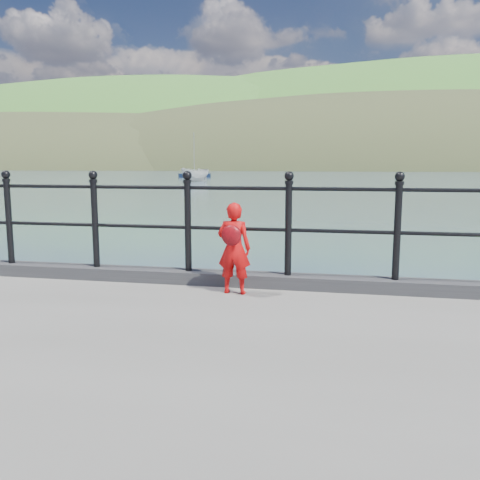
% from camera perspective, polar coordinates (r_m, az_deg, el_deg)
% --- Properties ---
extents(ground, '(600.00, 600.00, 0.00)m').
position_cam_1_polar(ground, '(6.50, -0.03, -13.35)').
color(ground, '#2D4251').
rests_on(ground, ground).
extents(kerb, '(60.00, 0.30, 0.15)m').
position_cam_1_polar(kerb, '(6.04, -0.32, -4.38)').
color(kerb, '#28282B').
rests_on(kerb, quay).
extents(railing, '(18.11, 0.11, 1.20)m').
position_cam_1_polar(railing, '(5.92, -0.32, 2.71)').
color(railing, black).
rests_on(railing, kerb).
extents(far_shore, '(830.00, 200.00, 156.00)m').
position_cam_1_polar(far_shore, '(249.38, 20.01, 2.33)').
color(far_shore, '#333A21').
rests_on(far_shore, ground).
extents(child, '(0.38, 0.31, 1.01)m').
position_cam_1_polar(child, '(5.57, -0.69, -0.85)').
color(child, red).
rests_on(child, quay).
extents(launch_white, '(3.96, 5.03, 1.85)m').
position_cam_1_polar(launch_white, '(68.31, -5.05, 7.31)').
color(launch_white, silver).
rests_on(launch_white, ground).
extents(sailboat_left, '(5.71, 3.69, 7.88)m').
position_cam_1_polar(sailboat_left, '(89.24, -5.15, 7.23)').
color(sailboat_left, black).
rests_on(sailboat_left, ground).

